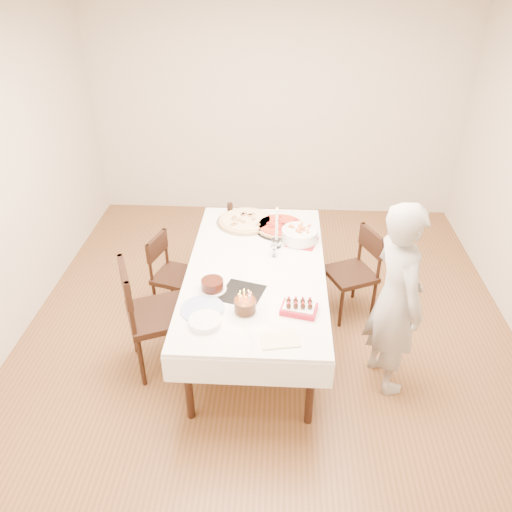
# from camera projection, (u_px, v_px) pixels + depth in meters

# --- Properties ---
(floor) EXTENTS (5.00, 5.00, 0.00)m
(floor) POSITION_uv_depth(u_px,v_px,m) (268.00, 331.00, 4.61)
(floor) COLOR brown
(floor) RESTS_ON ground
(wall_back) EXTENTS (4.50, 0.04, 2.70)m
(wall_back) POSITION_uv_depth(u_px,v_px,m) (277.00, 108.00, 6.00)
(wall_back) COLOR beige
(wall_back) RESTS_ON floor
(wall_front) EXTENTS (4.50, 0.04, 2.70)m
(wall_front) POSITION_uv_depth(u_px,v_px,m) (250.00, 505.00, 1.78)
(wall_front) COLOR beige
(wall_front) RESTS_ON floor
(ceiling) EXTENTS (5.00, 5.00, 0.00)m
(ceiling) POSITION_uv_depth(u_px,v_px,m) (274.00, 7.00, 3.16)
(ceiling) COLOR white
(ceiling) RESTS_ON wall_back
(dining_table) EXTENTS (1.73, 2.38, 0.75)m
(dining_table) POSITION_uv_depth(u_px,v_px,m) (256.00, 303.00, 4.36)
(dining_table) COLOR white
(dining_table) RESTS_ON floor
(chair_right_savory) EXTENTS (0.58, 0.58, 0.86)m
(chair_right_savory) POSITION_uv_depth(u_px,v_px,m) (350.00, 274.00, 4.63)
(chair_right_savory) COLOR black
(chair_right_savory) RESTS_ON floor
(chair_left_savory) EXTENTS (0.51, 0.51, 0.80)m
(chair_left_savory) POSITION_uv_depth(u_px,v_px,m) (176.00, 276.00, 4.66)
(chair_left_savory) COLOR black
(chair_left_savory) RESTS_ON floor
(chair_left_dessert) EXTENTS (0.68, 0.68, 1.02)m
(chair_left_dessert) POSITION_uv_depth(u_px,v_px,m) (159.00, 315.00, 4.01)
(chair_left_dessert) COLOR black
(chair_left_dessert) RESTS_ON floor
(person) EXTENTS (0.54, 0.67, 1.60)m
(person) POSITION_uv_depth(u_px,v_px,m) (396.00, 300.00, 3.70)
(person) COLOR #ABA7A1
(person) RESTS_ON floor
(pizza_white) EXTENTS (0.76, 0.76, 0.04)m
(pizza_white) POSITION_uv_depth(u_px,v_px,m) (246.00, 221.00, 4.80)
(pizza_white) COLOR beige
(pizza_white) RESTS_ON dining_table
(pizza_pepperoni) EXTENTS (0.54, 0.54, 0.04)m
(pizza_pepperoni) POSITION_uv_depth(u_px,v_px,m) (280.00, 226.00, 4.70)
(pizza_pepperoni) COLOR red
(pizza_pepperoni) RESTS_ON dining_table
(red_placemat) EXTENTS (0.32, 0.32, 0.01)m
(red_placemat) POSITION_uv_depth(u_px,v_px,m) (302.00, 242.00, 4.50)
(red_placemat) COLOR #B21E1E
(red_placemat) RESTS_ON dining_table
(pasta_bowl) EXTENTS (0.39, 0.39, 0.10)m
(pasta_bowl) POSITION_uv_depth(u_px,v_px,m) (300.00, 235.00, 4.50)
(pasta_bowl) COLOR white
(pasta_bowl) RESTS_ON dining_table
(taper_candle) EXTENTS (0.11, 0.11, 0.40)m
(taper_candle) POSITION_uv_depth(u_px,v_px,m) (277.00, 227.00, 4.33)
(taper_candle) COLOR white
(taper_candle) RESTS_ON dining_table
(shaker_pair) EXTENTS (0.10, 0.10, 0.11)m
(shaker_pair) POSITION_uv_depth(u_px,v_px,m) (274.00, 251.00, 4.27)
(shaker_pair) COLOR white
(shaker_pair) RESTS_ON dining_table
(cola_glass) EXTENTS (0.07, 0.07, 0.11)m
(cola_glass) POSITION_uv_depth(u_px,v_px,m) (230.00, 208.00, 4.95)
(cola_glass) COLOR black
(cola_glass) RESTS_ON dining_table
(layer_cake) EXTENTS (0.25, 0.25, 0.09)m
(layer_cake) POSITION_uv_depth(u_px,v_px,m) (212.00, 285.00, 3.87)
(layer_cake) COLOR #35150D
(layer_cake) RESTS_ON dining_table
(cake_board) EXTENTS (0.38, 0.38, 0.01)m
(cake_board) POSITION_uv_depth(u_px,v_px,m) (242.00, 293.00, 3.85)
(cake_board) COLOR black
(cake_board) RESTS_ON dining_table
(birthday_cake) EXTENTS (0.21, 0.21, 0.16)m
(birthday_cake) POSITION_uv_depth(u_px,v_px,m) (245.00, 302.00, 3.61)
(birthday_cake) COLOR #381F0F
(birthday_cake) RESTS_ON dining_table
(strawberry_box) EXTENTS (0.29, 0.22, 0.07)m
(strawberry_box) POSITION_uv_depth(u_px,v_px,m) (299.00, 308.00, 3.64)
(strawberry_box) COLOR maroon
(strawberry_box) RESTS_ON dining_table
(box_lid) EXTENTS (0.29, 0.22, 0.02)m
(box_lid) POSITION_uv_depth(u_px,v_px,m) (280.00, 340.00, 3.40)
(box_lid) COLOR beige
(box_lid) RESTS_ON dining_table
(plate_stack) EXTENTS (0.28, 0.28, 0.05)m
(plate_stack) POSITION_uv_depth(u_px,v_px,m) (205.00, 322.00, 3.53)
(plate_stack) COLOR white
(plate_stack) RESTS_ON dining_table
(china_plate) EXTENTS (0.35, 0.35, 0.01)m
(china_plate) POSITION_uv_depth(u_px,v_px,m) (202.00, 309.00, 3.68)
(china_plate) COLOR white
(china_plate) RESTS_ON dining_table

